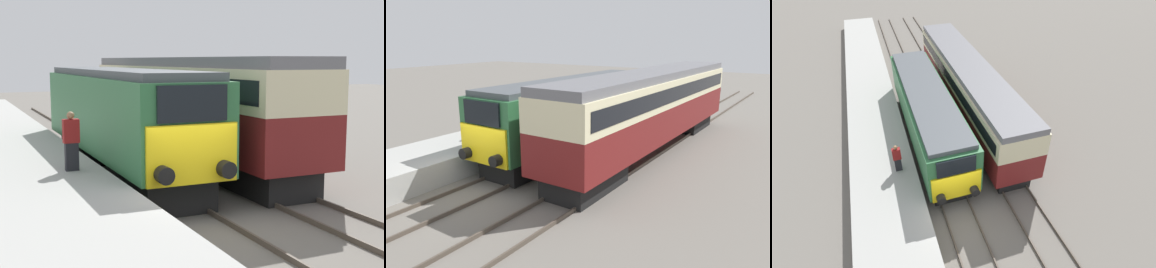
# 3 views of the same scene
# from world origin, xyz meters

# --- Properties ---
(ground_plane) EXTENTS (120.00, 120.00, 0.00)m
(ground_plane) POSITION_xyz_m (0.00, 0.00, 0.00)
(ground_plane) COLOR slate
(platform_left) EXTENTS (3.50, 50.00, 1.03)m
(platform_left) POSITION_xyz_m (-3.30, 8.00, 0.51)
(platform_left) COLOR #A8A8A3
(platform_left) RESTS_ON ground_plane
(rails_near_track) EXTENTS (1.51, 60.00, 0.14)m
(rails_near_track) POSITION_xyz_m (0.00, 5.00, 0.07)
(rails_near_track) COLOR #4C4238
(rails_near_track) RESTS_ON ground_plane
(rails_far_track) EXTENTS (1.50, 60.00, 0.14)m
(rails_far_track) POSITION_xyz_m (3.40, 5.00, 0.07)
(rails_far_track) COLOR #4C4238
(rails_far_track) RESTS_ON ground_plane
(locomotive) EXTENTS (2.70, 12.90, 3.79)m
(locomotive) POSITION_xyz_m (0.00, 6.86, 2.10)
(locomotive) COLOR black
(locomotive) RESTS_ON ground_plane
(passenger_carriage) EXTENTS (2.75, 16.93, 4.21)m
(passenger_carriage) POSITION_xyz_m (3.40, 8.96, 2.53)
(passenger_carriage) COLOR black
(passenger_carriage) RESTS_ON ground_plane
(person_on_platform) EXTENTS (0.44, 0.26, 1.67)m
(person_on_platform) POSITION_xyz_m (-2.45, 3.44, 1.86)
(person_on_platform) COLOR black
(person_on_platform) RESTS_ON platform_left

